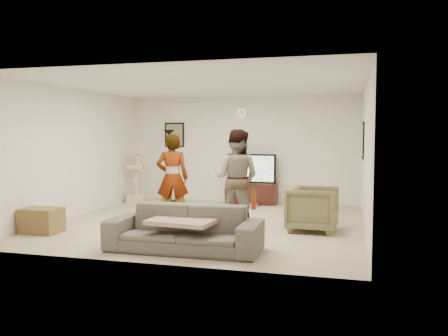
% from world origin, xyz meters
% --- Properties ---
extents(floor, '(5.50, 5.50, 0.02)m').
position_xyz_m(floor, '(0.00, 0.00, -0.01)').
color(floor, '#B5AA8B').
rests_on(floor, ground).
extents(ceiling, '(5.50, 5.50, 0.02)m').
position_xyz_m(ceiling, '(0.00, 0.00, 2.51)').
color(ceiling, silver).
rests_on(ceiling, wall_back).
extents(wall_back, '(5.50, 0.04, 2.50)m').
position_xyz_m(wall_back, '(0.00, 2.75, 1.25)').
color(wall_back, silver).
rests_on(wall_back, floor).
extents(wall_front, '(5.50, 0.04, 2.50)m').
position_xyz_m(wall_front, '(0.00, -2.75, 1.25)').
color(wall_front, silver).
rests_on(wall_front, floor).
extents(wall_left, '(0.04, 5.50, 2.50)m').
position_xyz_m(wall_left, '(-2.75, 0.00, 1.25)').
color(wall_left, silver).
rests_on(wall_left, floor).
extents(wall_right, '(0.04, 5.50, 2.50)m').
position_xyz_m(wall_right, '(2.75, 0.00, 1.25)').
color(wall_right, silver).
rests_on(wall_right, floor).
extents(wall_clock, '(0.26, 0.04, 0.26)m').
position_xyz_m(wall_clock, '(0.00, 2.72, 2.10)').
color(wall_clock, white).
rests_on(wall_clock, wall_back).
extents(wall_speaker, '(0.25, 0.10, 0.10)m').
position_xyz_m(wall_speaker, '(0.00, 2.69, 1.38)').
color(wall_speaker, black).
rests_on(wall_speaker, wall_back).
extents(picture_back, '(0.42, 0.03, 0.52)m').
position_xyz_m(picture_back, '(-1.70, 2.73, 1.60)').
color(picture_back, '#6E6948').
rests_on(picture_back, wall_back).
extents(picture_right, '(0.03, 0.78, 0.62)m').
position_xyz_m(picture_right, '(2.73, 1.60, 1.50)').
color(picture_right, '#E6BC48').
rests_on(picture_right, wall_right).
extents(tv_stand, '(1.17, 0.45, 0.49)m').
position_xyz_m(tv_stand, '(0.29, 2.50, 0.24)').
color(tv_stand, black).
rests_on(tv_stand, floor).
extents(console_box, '(0.40, 0.30, 0.07)m').
position_xyz_m(console_box, '(0.33, 2.11, 0.04)').
color(console_box, '#B2B2BC').
rests_on(console_box, floor).
extents(tv, '(1.13, 0.08, 0.67)m').
position_xyz_m(tv, '(0.29, 2.50, 0.82)').
color(tv, black).
rests_on(tv, tv_stand).
extents(tv_screen, '(1.04, 0.01, 0.59)m').
position_xyz_m(tv_screen, '(0.29, 2.46, 0.82)').
color(tv_screen, '#B4DB49').
rests_on(tv_screen, tv).
extents(floor_lamp, '(0.32, 0.32, 1.72)m').
position_xyz_m(floor_lamp, '(-1.67, 2.29, 0.86)').
color(floor_lamp, black).
rests_on(floor_lamp, floor).
extents(cat_tree, '(0.50, 0.50, 1.24)m').
position_xyz_m(cat_tree, '(-2.43, 2.06, 0.62)').
color(cat_tree, tan).
rests_on(cat_tree, floor).
extents(person_left, '(0.68, 0.55, 1.63)m').
position_xyz_m(person_left, '(-0.69, -0.01, 0.81)').
color(person_left, gray).
rests_on(person_left, floor).
extents(person_right, '(0.91, 0.75, 1.71)m').
position_xyz_m(person_right, '(0.58, -0.15, 0.85)').
color(person_right, '#38608C').
rests_on(person_right, floor).
extents(sofa, '(2.15, 0.87, 0.63)m').
position_xyz_m(sofa, '(0.28, -2.02, 0.31)').
color(sofa, '#4D4A41').
rests_on(sofa, floor).
extents(throw_blanket, '(0.97, 0.80, 0.06)m').
position_xyz_m(throw_blanket, '(0.27, -2.02, 0.42)').
color(throw_blanket, tan).
rests_on(throw_blanket, sofa).
extents(beer_bottle, '(0.06, 0.06, 0.25)m').
position_xyz_m(beer_bottle, '(1.26, -2.02, 0.75)').
color(beer_bottle, '#5F320C').
rests_on(beer_bottle, sofa).
extents(armchair, '(0.87, 0.84, 0.75)m').
position_xyz_m(armchair, '(1.91, -0.21, 0.37)').
color(armchair, brown).
rests_on(armchair, floor).
extents(side_table, '(0.61, 0.46, 0.41)m').
position_xyz_m(side_table, '(-2.40, -1.53, 0.20)').
color(side_table, brown).
rests_on(side_table, floor).
extents(toy_ball, '(0.07, 0.07, 0.07)m').
position_xyz_m(toy_ball, '(-1.20, -0.62, 0.03)').
color(toy_ball, '#00ACAF').
rests_on(toy_ball, floor).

